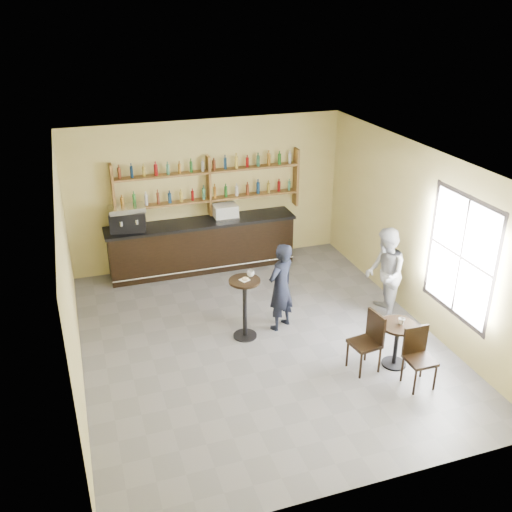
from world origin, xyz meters
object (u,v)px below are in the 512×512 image
object	(u,v)px
man_main	(281,287)
chair_south	(420,360)
bar_counter	(202,245)
espresso_machine	(128,218)
chair_west	(365,343)
pedestal_table	(245,309)
cafe_table	(396,345)
patron_second	(385,274)
pastry_case	(225,212)

from	to	relation	value
man_main	chair_south	xyz separation A→B (m)	(1.41, -2.28, -0.34)
bar_counter	espresso_machine	bearing A→B (deg)	180.00
bar_counter	chair_south	xyz separation A→B (m)	(2.16, -5.12, -0.07)
man_main	chair_west	distance (m)	1.85
bar_counter	espresso_machine	size ratio (longest dim) A/B	5.69
pedestal_table	chair_south	distance (m)	3.04
cafe_table	chair_west	world-z (taller)	chair_west
espresso_machine	patron_second	xyz separation A→B (m)	(4.23, -3.06, -0.49)
bar_counter	patron_second	size ratio (longest dim) A/B	2.34
chair_west	man_main	bearing A→B (deg)	-161.48
pedestal_table	cafe_table	bearing A→B (deg)	-37.42
espresso_machine	pedestal_table	size ratio (longest dim) A/B	0.64
bar_counter	espresso_machine	xyz separation A→B (m)	(-1.53, 0.00, 0.81)
man_main	cafe_table	world-z (taller)	man_main
chair_south	patron_second	size ratio (longest dim) A/B	0.55
chair_west	patron_second	distance (m)	1.85
man_main	chair_west	xyz separation A→B (m)	(0.81, -1.63, -0.32)
espresso_machine	man_main	bearing A→B (deg)	-42.29
chair_south	patron_second	xyz separation A→B (m)	(0.54, 2.07, 0.39)
espresso_machine	patron_second	distance (m)	5.24
bar_counter	cafe_table	world-z (taller)	bar_counter
chair_west	espresso_machine	bearing A→B (deg)	-153.21
bar_counter	man_main	bearing A→B (deg)	-75.14
cafe_table	pastry_case	bearing A→B (deg)	109.21
bar_counter	pedestal_table	distance (m)	2.95
pedestal_table	man_main	world-z (taller)	man_main
man_main	chair_south	size ratio (longest dim) A/B	1.71
pedestal_table	patron_second	size ratio (longest dim) A/B	0.64
espresso_machine	man_main	world-z (taller)	man_main
cafe_table	chair_south	world-z (taller)	chair_south
bar_counter	pastry_case	bearing A→B (deg)	0.00
chair_west	chair_south	size ratio (longest dim) A/B	1.04
pastry_case	chair_south	xyz separation A→B (m)	(1.63, -5.12, -0.78)
man_main	pastry_case	bearing A→B (deg)	-116.20
chair_south	pedestal_table	bearing A→B (deg)	133.96
chair_south	patron_second	world-z (taller)	patron_second
bar_counter	man_main	distance (m)	2.95
pastry_case	chair_south	size ratio (longest dim) A/B	0.55
chair_west	chair_south	world-z (taller)	chair_west
bar_counter	chair_west	distance (m)	4.74
espresso_machine	cafe_table	distance (m)	5.89
bar_counter	espresso_machine	distance (m)	1.73
pastry_case	cafe_table	distance (m)	4.87
espresso_machine	patron_second	bearing A→B (deg)	-26.97
espresso_machine	chair_west	size ratio (longest dim) A/B	0.72
pastry_case	cafe_table	xyz separation A→B (m)	(1.58, -4.52, -0.88)
patron_second	cafe_table	bearing A→B (deg)	0.63
bar_counter	pastry_case	distance (m)	0.89
pedestal_table	chair_west	world-z (taller)	pedestal_table
bar_counter	pedestal_table	bearing A→B (deg)	-88.99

